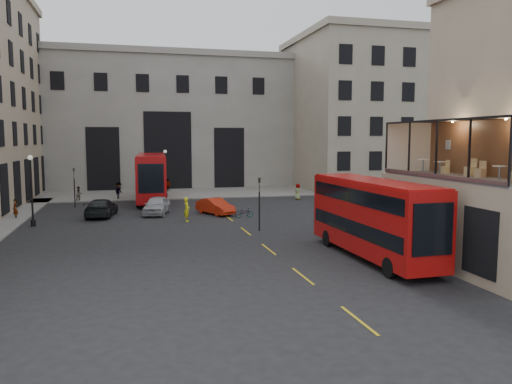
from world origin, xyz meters
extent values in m
plane|color=black|center=(0.00, 0.00, 0.00)|extent=(140.00, 140.00, 0.00)
cube|color=black|center=(4.98, 0.00, 2.00)|extent=(0.08, 9.20, 3.00)
cube|color=brown|center=(7.97, 0.00, 6.05)|extent=(0.04, 10.00, 2.90)
cube|color=beige|center=(6.50, 5.00, 6.05)|extent=(3.00, 0.04, 2.90)
cube|color=black|center=(6.50, 0.00, 7.50)|extent=(3.00, 10.00, 0.04)
cube|color=slate|center=(5.00, 0.00, 4.70)|extent=(0.12, 10.00, 0.18)
cube|color=black|center=(5.00, 0.00, 7.45)|extent=(0.12, 10.00, 0.10)
cube|color=beige|center=(7.92, 3.20, 6.20)|extent=(0.04, 0.45, 0.55)
cylinder|color=#FFD899|center=(7.30, -2.00, 7.45)|extent=(0.12, 0.12, 0.05)
cylinder|color=#FFD899|center=(7.30, 2.00, 7.45)|extent=(0.12, 0.12, 0.05)
cube|color=tan|center=(6.50, 0.00, 2.25)|extent=(3.00, 11.00, 4.50)
cube|color=slate|center=(6.50, 0.00, 4.55)|extent=(3.00, 10.00, 0.10)
cube|color=#9D9992|center=(-5.00, 48.00, 9.00)|extent=(34.00, 10.00, 18.00)
cube|color=#9D9992|center=(-5.00, 48.00, 17.60)|extent=(35.00, 10.60, 0.80)
cube|color=black|center=(-5.00, 42.96, 5.00)|extent=(6.00, 0.12, 10.00)
cube|color=black|center=(-13.00, 42.96, 4.00)|extent=(4.00, 0.12, 8.00)
cube|color=black|center=(3.00, 42.96, 4.00)|extent=(4.00, 0.12, 8.00)
cube|color=#A49A84|center=(20.00, 40.00, 10.00)|extent=(16.00, 18.00, 20.00)
cube|color=#A49A84|center=(20.00, 40.00, 19.60)|extent=(16.60, 18.60, 0.80)
cube|color=slate|center=(-6.00, 38.00, 0.06)|extent=(40.00, 12.00, 0.12)
cylinder|color=black|center=(-1.00, 12.00, 1.40)|extent=(0.10, 0.10, 2.80)
imported|color=black|center=(-1.00, 12.00, 3.30)|extent=(0.16, 0.20, 1.00)
cylinder|color=black|center=(-15.00, 28.00, 1.40)|extent=(0.10, 0.10, 2.80)
imported|color=black|center=(-15.00, 28.00, 3.30)|extent=(0.16, 0.20, 1.00)
cylinder|color=black|center=(-17.00, 18.00, 2.50)|extent=(0.14, 0.14, 5.00)
cylinder|color=black|center=(-17.00, 18.00, 0.25)|extent=(0.36, 0.36, 0.50)
sphere|color=silver|center=(-17.00, 18.00, 5.15)|extent=(0.36, 0.36, 0.36)
cylinder|color=black|center=(-6.00, 34.00, 2.50)|extent=(0.14, 0.14, 5.00)
cylinder|color=black|center=(-6.00, 34.00, 0.25)|extent=(0.36, 0.36, 0.50)
sphere|color=silver|center=(-6.00, 34.00, 5.15)|extent=(0.36, 0.36, 0.36)
cube|color=#A80C0B|center=(2.92, 2.55, 2.31)|extent=(2.66, 10.86, 3.84)
cube|color=black|center=(2.92, 2.55, 1.77)|extent=(2.69, 10.27, 0.79)
cube|color=black|center=(2.92, 2.55, 3.49)|extent=(2.69, 10.27, 0.79)
cube|color=#A80C0B|center=(2.92, 2.55, 4.26)|extent=(2.56, 10.64, 0.12)
cylinder|color=black|center=(1.75, 5.99, 0.49)|extent=(0.29, 0.99, 0.98)
cylinder|color=black|center=(3.96, 6.03, 0.49)|extent=(0.29, 0.99, 0.98)
cylinder|color=black|center=(1.88, -1.26, 0.49)|extent=(0.29, 0.99, 0.98)
cylinder|color=black|center=(4.10, -1.22, 0.49)|extent=(0.29, 0.99, 0.98)
cube|color=#A70B0D|center=(-7.69, 30.75, 2.65)|extent=(3.41, 12.51, 4.39)
cube|color=black|center=(-7.69, 30.75, 2.03)|extent=(3.41, 11.84, 0.90)
cube|color=black|center=(-7.69, 30.75, 4.00)|extent=(3.41, 11.84, 0.90)
cube|color=#A70B0D|center=(-7.69, 30.75, 4.88)|extent=(3.28, 12.26, 0.14)
cylinder|color=black|center=(-8.78, 34.78, 0.56)|extent=(0.37, 1.14, 1.13)
cylinder|color=black|center=(-6.21, 34.65, 0.56)|extent=(0.37, 1.14, 1.13)
cylinder|color=black|center=(-9.18, 26.48, 0.56)|extent=(0.37, 1.14, 1.13)
cylinder|color=black|center=(-6.61, 26.36, 0.56)|extent=(0.37, 1.14, 1.13)
imported|color=#A9ACB1|center=(-7.66, 21.74, 0.79)|extent=(2.92, 4.93, 1.57)
imported|color=#B7200B|center=(-2.72, 20.55, 0.69)|extent=(3.08, 4.43, 1.38)
imported|color=black|center=(-12.27, 21.65, 0.75)|extent=(2.80, 5.41, 1.50)
imported|color=gray|center=(-0.68, 18.30, 0.40)|extent=(1.55, 0.62, 0.80)
imported|color=yellow|center=(-5.55, 17.34, 0.97)|extent=(0.51, 0.73, 1.93)
imported|color=gray|center=(-15.05, 32.73, 0.79)|extent=(0.94, 0.84, 1.59)
imported|color=gray|center=(-11.06, 33.59, 0.94)|extent=(1.15, 1.40, 1.88)
imported|color=gray|center=(-5.30, 40.00, 0.80)|extent=(1.00, 0.84, 1.61)
imported|color=gray|center=(7.71, 28.83, 0.86)|extent=(0.83, 0.99, 1.72)
imported|color=gray|center=(-19.00, 21.87, 0.83)|extent=(0.60, 0.71, 1.66)
cylinder|color=beige|center=(5.84, -3.47, 5.35)|extent=(0.61, 0.61, 0.04)
cylinder|color=slate|center=(5.84, -3.47, 4.98)|extent=(0.08, 0.08, 0.72)
cylinder|color=slate|center=(5.84, -3.47, 4.62)|extent=(0.45, 0.45, 0.03)
cylinder|color=beige|center=(5.79, 0.80, 5.35)|extent=(0.61, 0.61, 0.04)
cylinder|color=slate|center=(5.79, 0.80, 4.98)|extent=(0.08, 0.08, 0.72)
cylinder|color=slate|center=(5.79, 0.80, 4.62)|extent=(0.45, 0.45, 0.03)
cylinder|color=white|center=(5.98, 2.62, 5.40)|extent=(0.66, 0.66, 0.04)
cylinder|color=slate|center=(5.98, 2.62, 5.00)|extent=(0.09, 0.09, 0.76)
cylinder|color=slate|center=(5.98, 2.62, 4.62)|extent=(0.48, 0.48, 0.03)
cube|color=#D8B87D|center=(7.27, 0.33, 4.84)|extent=(0.46, 0.46, 0.49)
cube|color=#D8B87D|center=(7.48, 0.33, 5.31)|extent=(0.05, 0.46, 0.43)
cube|color=tan|center=(7.33, -0.35, 4.82)|extent=(0.50, 0.50, 0.44)
cube|color=tan|center=(7.51, -0.31, 5.24)|extent=(0.14, 0.41, 0.39)
cube|color=#D5B97B|center=(7.32, 2.54, 4.80)|extent=(0.37, 0.37, 0.40)
cube|color=#D5B97B|center=(7.49, 2.54, 5.18)|extent=(0.04, 0.37, 0.35)
camera|label=1|loc=(-9.91, -21.96, 6.53)|focal=35.00mm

